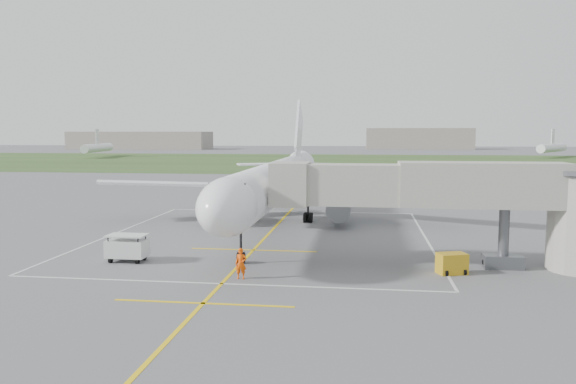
# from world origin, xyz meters

# --- Properties ---
(ground) EXTENTS (700.00, 700.00, 0.00)m
(ground) POSITION_xyz_m (0.00, 0.00, 0.00)
(ground) COLOR #5E5E60
(ground) RESTS_ON ground
(grass_strip) EXTENTS (700.00, 120.00, 0.02)m
(grass_strip) POSITION_xyz_m (0.00, 130.00, 0.01)
(grass_strip) COLOR #2D471F
(grass_strip) RESTS_ON ground
(apron_markings) EXTENTS (28.20, 60.00, 0.01)m
(apron_markings) POSITION_xyz_m (0.00, -5.82, 0.01)
(apron_markings) COLOR yellow
(apron_markings) RESTS_ON ground
(airliner) EXTENTS (38.93, 46.75, 13.52)m
(airliner) POSITION_xyz_m (-0.00, 0.75, 4.39)
(airliner) COLOR white
(airliner) RESTS_ON ground
(jet_bridge) EXTENTS (23.40, 5.00, 7.20)m
(jet_bridge) POSITION_xyz_m (15.72, -13.50, 4.74)
(jet_bridge) COLOR #A29F93
(jet_bridge) RESTS_ON ground
(gpu_unit) EXTENTS (2.09, 1.73, 1.36)m
(gpu_unit) POSITION_xyz_m (14.32, -15.59, 0.67)
(gpu_unit) COLOR gold
(gpu_unit) RESTS_ON ground
(baggage_cart) EXTENTS (2.81, 1.71, 1.94)m
(baggage_cart) POSITION_xyz_m (-8.19, -15.02, 0.99)
(baggage_cart) COLOR silver
(baggage_cart) RESTS_ON ground
(ramp_worker_nose) EXTENTS (0.72, 0.49, 1.96)m
(ramp_worker_nose) POSITION_xyz_m (0.92, -18.68, 0.98)
(ramp_worker_nose) COLOR #FD5308
(ramp_worker_nose) RESTS_ON ground
(ramp_worker_wing) EXTENTS (1.06, 1.15, 1.91)m
(ramp_worker_wing) POSITION_xyz_m (-4.04, 2.60, 0.95)
(ramp_worker_wing) COLOR #E33B07
(ramp_worker_wing) RESTS_ON ground
(distant_hangars) EXTENTS (345.00, 49.00, 12.00)m
(distant_hangars) POSITION_xyz_m (-16.15, 265.19, 5.17)
(distant_hangars) COLOR gray
(distant_hangars) RESTS_ON ground
(distant_aircraft) EXTENTS (186.95, 52.16, 8.85)m
(distant_aircraft) POSITION_xyz_m (-6.46, 162.77, 3.59)
(distant_aircraft) COLOR white
(distant_aircraft) RESTS_ON ground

